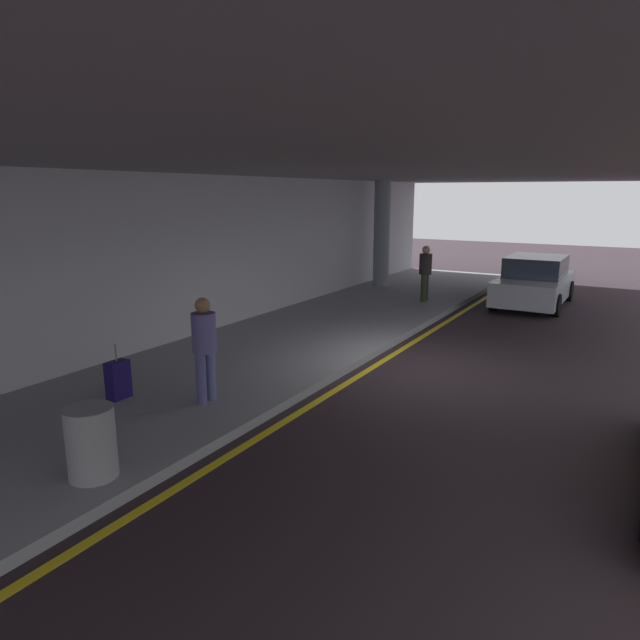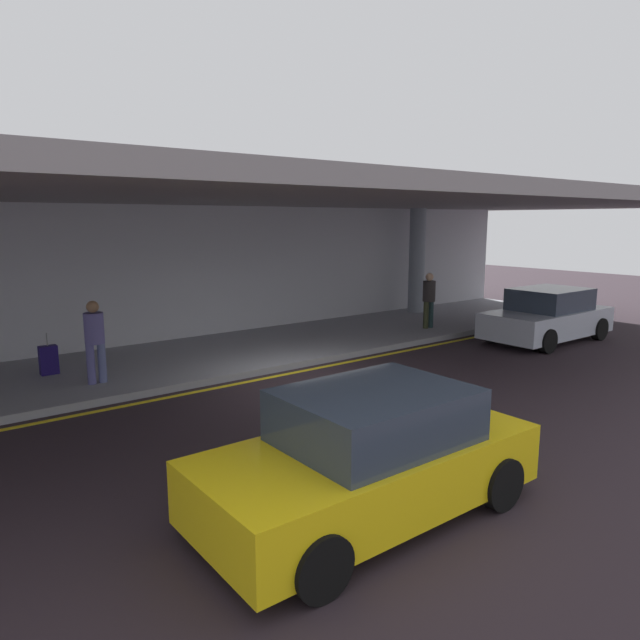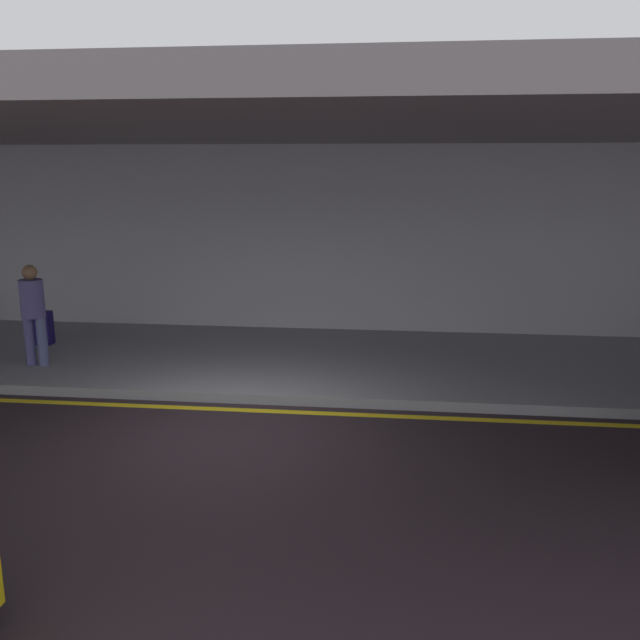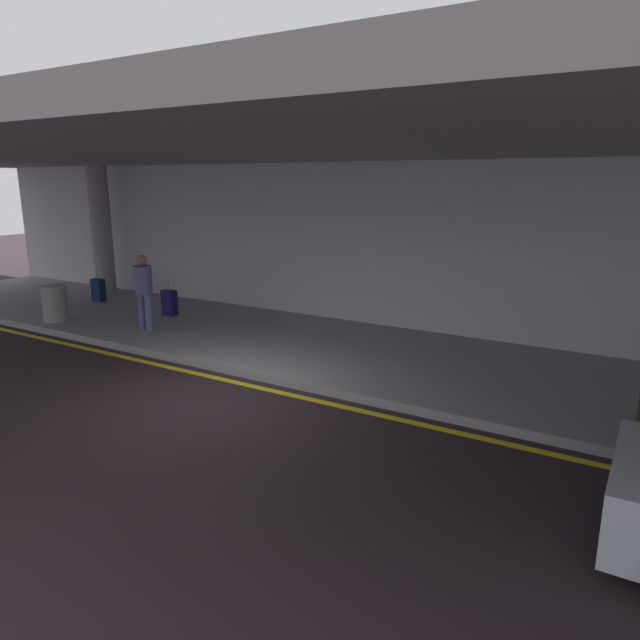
{
  "view_description": "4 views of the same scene",
  "coord_description": "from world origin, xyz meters",
  "px_view_note": "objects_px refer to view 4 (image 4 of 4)",
  "views": [
    {
      "loc": [
        -10.09,
        -3.74,
        3.4
      ],
      "look_at": [
        -0.5,
        1.92,
        0.85
      ],
      "focal_mm": 31.36,
      "sensor_mm": 36.0,
      "label": 1
    },
    {
      "loc": [
        -6.98,
        -9.48,
        3.4
      ],
      "look_at": [
        1.67,
        1.79,
        0.9
      ],
      "focal_mm": 31.98,
      "sensor_mm": 36.0,
      "label": 2
    },
    {
      "loc": [
        2.13,
        -8.28,
        3.4
      ],
      "look_at": [
        0.95,
        1.94,
        1.07
      ],
      "focal_mm": 38.51,
      "sensor_mm": 36.0,
      "label": 3
    },
    {
      "loc": [
        5.91,
        -6.5,
        3.4
      ],
      "look_at": [
        0.57,
        2.35,
        0.87
      ],
      "focal_mm": 32.17,
      "sensor_mm": 36.0,
      "label": 4
    }
  ],
  "objects_px": {
    "suitcase_upright_primary": "(169,303)",
    "traveler_with_luggage": "(144,287)",
    "support_column_far_left": "(102,231)",
    "suitcase_upright_secondary": "(98,290)",
    "trash_bin_steel": "(55,303)"
  },
  "relations": [
    {
      "from": "suitcase_upright_primary",
      "to": "traveler_with_luggage",
      "type": "bearing_deg",
      "value": -80.52
    },
    {
      "from": "support_column_far_left",
      "to": "suitcase_upright_primary",
      "type": "relative_size",
      "value": 4.06
    },
    {
      "from": "support_column_far_left",
      "to": "suitcase_upright_primary",
      "type": "xyz_separation_m",
      "value": [
        3.6,
        -1.03,
        -1.51
      ]
    },
    {
      "from": "suitcase_upright_secondary",
      "to": "trash_bin_steel",
      "type": "height_order",
      "value": "suitcase_upright_secondary"
    },
    {
      "from": "support_column_far_left",
      "to": "traveler_with_luggage",
      "type": "xyz_separation_m",
      "value": [
        4.21,
        -2.35,
        -0.86
      ]
    },
    {
      "from": "suitcase_upright_primary",
      "to": "support_column_far_left",
      "type": "bearing_deg",
      "value": 148.69
    },
    {
      "from": "suitcase_upright_secondary",
      "to": "trash_bin_steel",
      "type": "distance_m",
      "value": 2.25
    },
    {
      "from": "support_column_far_left",
      "to": "trash_bin_steel",
      "type": "distance_m",
      "value": 3.6
    },
    {
      "from": "suitcase_upright_primary",
      "to": "suitcase_upright_secondary",
      "type": "relative_size",
      "value": 1.0
    },
    {
      "from": "suitcase_upright_secondary",
      "to": "support_column_far_left",
      "type": "bearing_deg",
      "value": 126.23
    },
    {
      "from": "suitcase_upright_secondary",
      "to": "traveler_with_luggage",
      "type": "bearing_deg",
      "value": -27.44
    },
    {
      "from": "traveler_with_luggage",
      "to": "trash_bin_steel",
      "type": "xyz_separation_m",
      "value": [
        -2.5,
        -0.49,
        -0.54
      ]
    },
    {
      "from": "support_column_far_left",
      "to": "suitcase_upright_primary",
      "type": "bearing_deg",
      "value": -15.93
    },
    {
      "from": "suitcase_upright_secondary",
      "to": "trash_bin_steel",
      "type": "bearing_deg",
      "value": -67.48
    },
    {
      "from": "support_column_far_left",
      "to": "traveler_with_luggage",
      "type": "distance_m",
      "value": 4.9
    }
  ]
}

